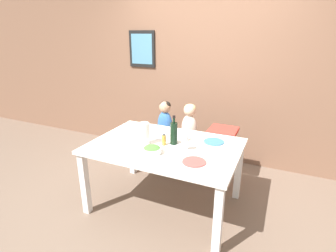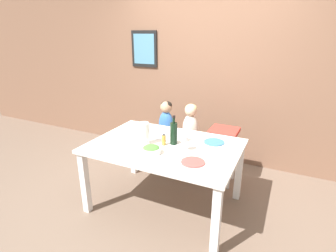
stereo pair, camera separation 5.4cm
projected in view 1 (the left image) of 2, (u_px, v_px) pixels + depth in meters
name	position (u px, v px, depth m)	size (l,w,h in m)	color
ground_plane	(165.00, 204.00, 2.97)	(14.00, 14.00, 0.00)	#705B4C
wall_back	(206.00, 69.00, 3.73)	(10.00, 0.09, 2.70)	brown
dining_table	(165.00, 152.00, 2.76)	(1.53, 1.06, 0.73)	white
chair_far_left	(165.00, 143.00, 3.61)	(0.40, 0.40, 0.47)	silver
chair_far_center	(189.00, 147.00, 3.48)	(0.40, 0.40, 0.47)	silver
chair_right_highchair	(222.00, 141.00, 3.25)	(0.34, 0.34, 0.72)	silver
person_child_left	(165.00, 118.00, 3.50)	(0.21, 0.16, 0.51)	#3366B2
person_child_center	(189.00, 122.00, 3.36)	(0.21, 0.16, 0.51)	beige
wine_bottle	(174.00, 133.00, 2.71)	(0.08, 0.08, 0.31)	black
paper_towel_roll	(144.00, 134.00, 2.70)	(0.10, 0.10, 0.24)	white
wine_glass_near	(184.00, 139.00, 2.54)	(0.08, 0.08, 0.18)	white
salad_bowl_large	(152.00, 150.00, 2.51)	(0.19, 0.19, 0.08)	white
dinner_plate_front_left	(113.00, 145.00, 2.69)	(0.21, 0.21, 0.01)	silver
dinner_plate_back_left	(144.00, 128.00, 3.18)	(0.21, 0.21, 0.01)	silver
dinner_plate_back_right	(214.00, 142.00, 2.78)	(0.21, 0.21, 0.01)	teal
dinner_plate_front_right	(194.00, 162.00, 2.35)	(0.21, 0.21, 0.01)	#D14C47
condiment_bottle_hot_sauce	(164.00, 139.00, 2.70)	(0.04, 0.04, 0.13)	#BC8E33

